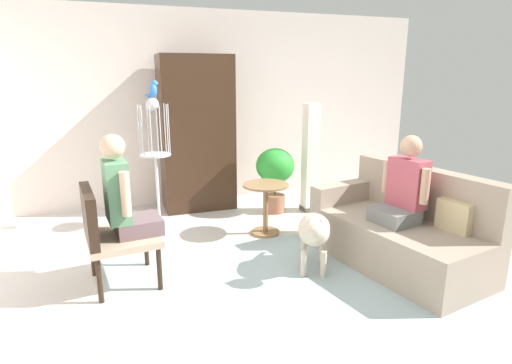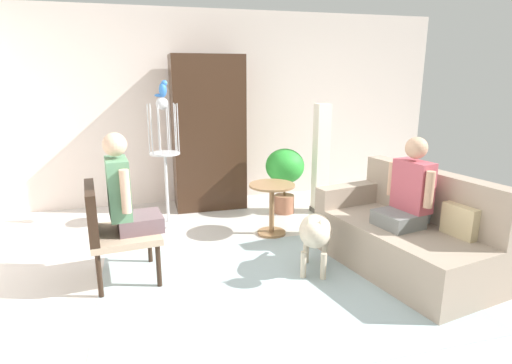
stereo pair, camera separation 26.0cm
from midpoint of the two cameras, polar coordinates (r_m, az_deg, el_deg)
ground_plane at (r=4.11m, az=5.02°, el=-12.19°), size 7.29×7.29×0.00m
back_wall at (r=6.26m, az=-3.33°, el=10.09°), size 6.67×0.12×2.72m
area_rug at (r=3.83m, az=4.71°, el=-14.26°), size 3.01×2.22×0.01m
couch at (r=4.35m, az=21.34°, el=-6.85°), size 1.18×1.82×0.95m
armchair at (r=3.91m, az=-17.56°, el=-5.70°), size 0.66×0.71×0.91m
person_on_couch at (r=4.17m, az=21.81°, el=-1.12°), size 0.48×0.52×0.83m
person_on_armchair at (r=3.84m, az=-15.65°, el=-1.46°), size 0.49×0.53×0.90m
round_end_table at (r=4.88m, az=3.70°, el=-2.81°), size 0.53×0.53×0.61m
dog at (r=3.98m, az=9.95°, el=-6.83°), size 0.48×0.73×0.63m
bird_cage_stand at (r=5.19m, az=-10.86°, el=2.11°), size 0.37×0.37×1.58m
parrot at (r=5.08m, az=-11.14°, el=12.34°), size 0.17×0.10×0.20m
potted_plant at (r=5.61m, az=5.28°, el=1.51°), size 0.52×0.52×0.88m
column_lamp at (r=5.67m, az=10.14°, el=2.99°), size 0.20×0.20×1.47m
armoire_cabinet at (r=5.83m, az=-5.28°, el=6.64°), size 0.96×0.56×2.09m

